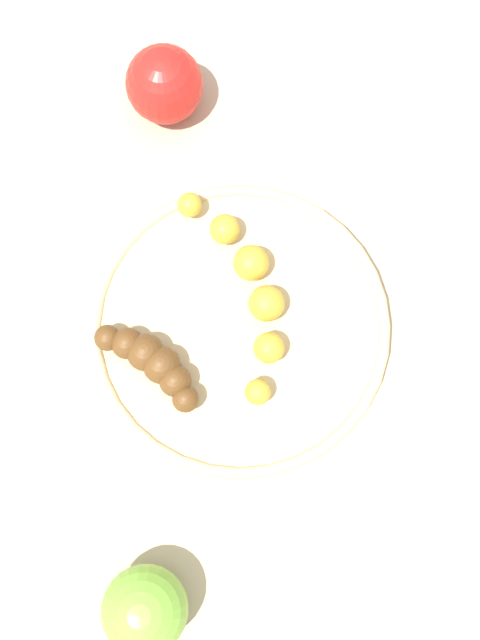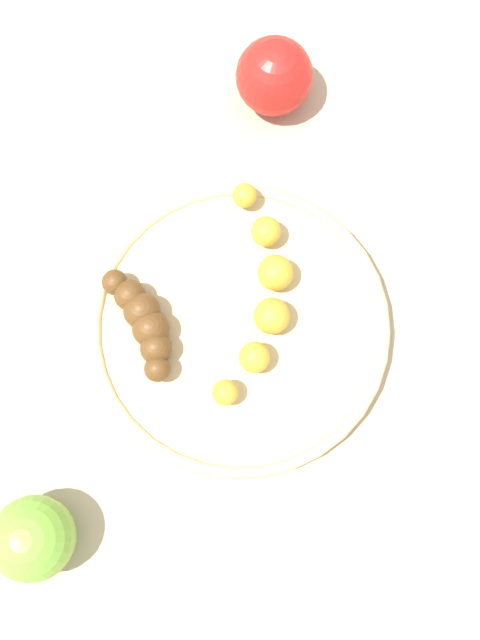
% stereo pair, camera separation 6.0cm
% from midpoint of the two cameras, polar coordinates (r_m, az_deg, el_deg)
% --- Properties ---
extents(ground_plane, '(2.40, 2.40, 0.00)m').
position_cam_midpoint_polar(ground_plane, '(0.64, -2.64, -1.36)').
color(ground_plane, tan).
extents(fruit_bowl, '(0.26, 0.26, 0.02)m').
position_cam_midpoint_polar(fruit_bowl, '(0.62, -2.69, -1.13)').
color(fruit_bowl, '#D1B784').
rests_on(fruit_bowl, ground_plane).
extents(banana_spotted, '(0.14, 0.15, 0.03)m').
position_cam_midpoint_polar(banana_spotted, '(0.61, -2.05, 2.12)').
color(banana_spotted, gold).
rests_on(banana_spotted, fruit_bowl).
extents(banana_overripe, '(0.10, 0.05, 0.03)m').
position_cam_midpoint_polar(banana_overripe, '(0.60, -9.90, -3.91)').
color(banana_overripe, '#593819').
rests_on(banana_overripe, fruit_bowl).
extents(apple_green, '(0.07, 0.07, 0.07)m').
position_cam_midpoint_polar(apple_green, '(0.60, -10.64, -22.48)').
color(apple_green, '#72B238').
rests_on(apple_green, ground_plane).
extents(apple_red, '(0.07, 0.07, 0.07)m').
position_cam_midpoint_polar(apple_red, '(0.69, -8.62, 17.73)').
color(apple_red, red).
rests_on(apple_red, ground_plane).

